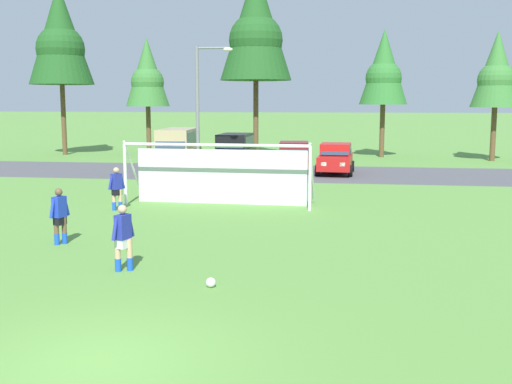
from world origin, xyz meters
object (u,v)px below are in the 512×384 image
Objects in this scene: player_midfield_center at (60,216)px; street_lamp at (201,112)px; player_defender_far at (123,238)px; parked_car_slot_center at (335,158)px; parked_car_slot_far_left at (178,149)px; player_striker_near at (117,189)px; soccer_ball at (211,282)px; soccer_goal at (220,173)px; parked_car_slot_left at (235,151)px; parked_car_slot_center_left at (294,156)px.

street_lamp reaches higher than player_midfield_center.
parked_car_slot_center is (4.59, 21.51, 0.05)m from player_defender_far.
player_striker_near is at bearing -84.77° from parked_car_slot_far_left.
player_midfield_center is 3.77m from player_defender_far.
soccer_ball is 0.13× the size of player_defender_far.
player_midfield_center is at bearing 138.78° from player_defender_far.
soccer_goal is (-2.10, 11.05, 1.18)m from soccer_ball.
soccer_ball is 0.13× the size of player_midfield_center.
soccer_ball is 0.03× the size of street_lamp.
parked_car_slot_center reaches higher than soccer_ball.
parked_car_slot_far_left reaches higher than player_midfield_center.
parked_car_slot_left reaches higher than parked_car_slot_center.
parked_car_slot_left is at bearing 169.79° from parked_car_slot_center.
player_defender_far is at bearing -68.04° from player_striker_near.
street_lamp is at bearing 104.04° from soccer_ball.
street_lamp reaches higher than soccer_ball.
player_defender_far is (2.84, -2.48, 0.00)m from player_midfield_center.
parked_car_slot_center is at bearing 3.59° from parked_car_slot_far_left.
soccer_goal is 1.61× the size of parked_car_slot_left.
soccer_ball is 0.05× the size of parked_car_slot_left.
parked_car_slot_left is at bearing 82.62° from player_striker_near.
player_striker_near is 0.38× the size of parked_car_slot_center.
street_lamp is at bearing -146.91° from parked_car_slot_center.
parked_car_slot_left is (1.40, 20.11, 0.29)m from player_midfield_center.
parked_car_slot_left is (-1.72, 12.56, -0.18)m from soccer_goal.
parked_car_slot_left is 6.03m from street_lamp.
player_defender_far reaches higher than soccer_ball.
soccer_goal is 1.73× the size of parked_car_slot_center_left.
soccer_ball is 6.33m from player_midfield_center.
player_midfield_center is at bearing -84.95° from parked_car_slot_far_left.
soccer_ball is at bearing -22.93° from player_defender_far.
parked_car_slot_center is at bearing -10.21° from parked_car_slot_left.
parked_car_slot_left is (3.04, 1.65, -0.23)m from parked_car_slot_far_left.
player_midfield_center is at bearing -112.50° from soccer_goal.
parked_car_slot_left reaches higher than player_defender_far.
street_lamp is at bearing 82.63° from player_striker_near.
parked_car_slot_center is (7.89, 13.33, 0.05)m from player_striker_near.
street_lamp is (-0.71, -5.47, 2.44)m from parked_car_slot_left.
player_striker_near is 0.38× the size of parked_car_slot_center_left.
player_midfield_center is 18.54m from parked_car_slot_far_left.
street_lamp reaches higher than parked_car_slot_center_left.
player_midfield_center is 0.33× the size of parked_car_slot_far_left.
player_striker_near is 0.24× the size of street_lamp.
soccer_goal is at bearing -66.43° from parked_car_slot_far_left.
parked_car_slot_center_left is (4.96, 20.06, 0.05)m from player_midfield_center.
player_defender_far is at bearing -41.22° from player_midfield_center.
player_striker_near is 15.36m from parked_car_slot_center_left.
parked_car_slot_center_left reaches higher than soccer_ball.
parked_car_slot_left is at bearing 93.62° from player_defender_far.
parked_car_slot_left is 1.09× the size of parked_car_slot_center.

